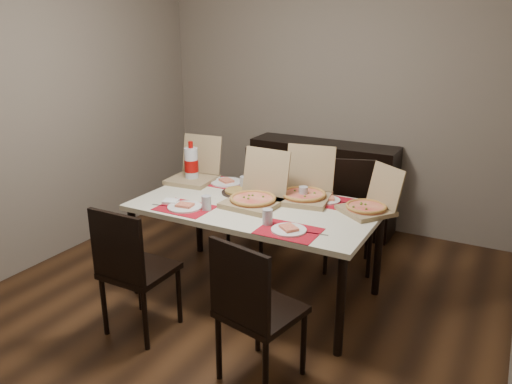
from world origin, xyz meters
TOP-DOWN VIEW (x-y plane):
  - ground at (0.00, 0.00)m, footprint 3.80×4.00m
  - room_walls at (0.00, 0.43)m, footprint 3.84×4.02m
  - sideboard at (0.00, 1.78)m, footprint 1.50×0.40m
  - dining_table at (0.07, 0.20)m, footprint 1.80×1.00m
  - chair_near_left at (-0.40, -0.68)m, footprint 0.42×0.42m
  - chair_near_right at (0.55, -0.74)m, footprint 0.50×0.50m
  - chair_far_left at (-0.34, 1.00)m, footprint 0.44×0.44m
  - chair_far_right at (0.53, 1.06)m, footprint 0.53×0.53m
  - setting_near_left at (-0.33, -0.11)m, footprint 0.46×0.30m
  - setting_near_right at (0.45, -0.14)m, footprint 0.47×0.30m
  - setting_far_left at (-0.37, 0.54)m, footprint 0.48×0.30m
  - setting_far_right at (0.46, 0.50)m, footprint 0.46×0.30m
  - napkin_loose at (0.07, 0.07)m, footprint 0.15×0.15m
  - pizza_box_center at (0.06, 0.21)m, footprint 0.41×0.45m
  - pizza_box_right at (0.86, 0.45)m, footprint 0.48×0.48m
  - pizza_box_left at (-0.69, 0.49)m, footprint 0.40×0.44m
  - pizza_box_extra at (0.34, 0.48)m, footprint 0.45×0.48m
  - faina_plate at (-0.18, 0.37)m, footprint 0.27×0.27m
  - dip_bowl at (0.18, 0.40)m, footprint 0.14×0.14m
  - soda_bottle at (-0.69, 0.45)m, footprint 0.12×0.12m

SIDE VIEW (x-z plane):
  - ground at x=0.00m, z-range -0.02..0.00m
  - sideboard at x=0.00m, z-range 0.00..0.90m
  - chair_near_left at x=-0.40m, z-range 0.05..0.98m
  - chair_near_right at x=0.55m, z-range 0.05..0.98m
  - chair_far_left at x=-0.34m, z-range 0.05..0.98m
  - chair_far_right at x=0.53m, z-range 0.05..0.98m
  - dining_table at x=0.07m, z-range 0.31..1.06m
  - napkin_loose at x=0.07m, z-range 0.75..0.77m
  - faina_plate at x=-0.18m, z-range 0.75..0.78m
  - dip_bowl at x=0.18m, z-range 0.75..0.78m
  - setting_far_left at x=-0.37m, z-range 0.72..0.83m
  - setting_near_left at x=-0.33m, z-range 0.72..0.83m
  - setting_near_right at x=0.45m, z-range 0.72..0.83m
  - setting_far_right at x=0.46m, z-range 0.72..0.83m
  - pizza_box_right at x=0.86m, z-range 0.64..0.97m
  - pizza_box_center at x=0.06m, z-range 0.61..1.00m
  - pizza_box_extra at x=0.34m, z-range 0.61..1.00m
  - pizza_box_left at x=-0.69m, z-range 0.63..1.00m
  - soda_bottle at x=-0.69m, z-range 0.72..1.08m
  - room_walls at x=0.00m, z-range 0.42..3.04m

